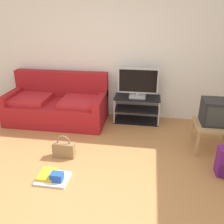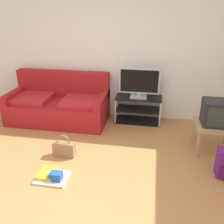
{
  "view_description": "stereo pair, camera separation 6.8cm",
  "coord_description": "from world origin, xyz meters",
  "px_view_note": "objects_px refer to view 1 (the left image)",
  "views": [
    {
      "loc": [
        0.85,
        -2.4,
        2.14
      ],
      "look_at": [
        0.33,
        0.9,
        0.7
      ],
      "focal_mm": 39.44,
      "sensor_mm": 36.0,
      "label": 1
    },
    {
      "loc": [
        0.91,
        -2.39,
        2.14
      ],
      "look_at": [
        0.33,
        0.9,
        0.7
      ],
      "focal_mm": 39.44,
      "sensor_mm": 36.0,
      "label": 2
    }
  ],
  "objects_px": {
    "handbag": "(64,149)",
    "floor_tray": "(52,177)",
    "side_table": "(213,127)",
    "crt_tv": "(216,112)",
    "tv_stand": "(137,109)",
    "flat_tv": "(138,83)",
    "couch": "(58,105)"
  },
  "relations": [
    {
      "from": "couch",
      "to": "floor_tray",
      "type": "relative_size",
      "value": 4.52
    },
    {
      "from": "tv_stand",
      "to": "crt_tv",
      "type": "distance_m",
      "value": 1.57
    },
    {
      "from": "side_table",
      "to": "crt_tv",
      "type": "relative_size",
      "value": 1.39
    },
    {
      "from": "side_table",
      "to": "floor_tray",
      "type": "xyz_separation_m",
      "value": [
        -2.25,
        -1.15,
        -0.34
      ]
    },
    {
      "from": "tv_stand",
      "to": "handbag",
      "type": "bearing_deg",
      "value": -124.73
    },
    {
      "from": "flat_tv",
      "to": "handbag",
      "type": "xyz_separation_m",
      "value": [
        -1.02,
        -1.45,
        -0.67
      ]
    },
    {
      "from": "side_table",
      "to": "handbag",
      "type": "relative_size",
      "value": 1.6
    },
    {
      "from": "tv_stand",
      "to": "crt_tv",
      "type": "xyz_separation_m",
      "value": [
        1.26,
        -0.86,
        0.39
      ]
    },
    {
      "from": "flat_tv",
      "to": "floor_tray",
      "type": "relative_size",
      "value": 1.81
    },
    {
      "from": "tv_stand",
      "to": "side_table",
      "type": "distance_m",
      "value": 1.54
    },
    {
      "from": "couch",
      "to": "tv_stand",
      "type": "distance_m",
      "value": 1.59
    },
    {
      "from": "couch",
      "to": "floor_tray",
      "type": "bearing_deg",
      "value": -72.46
    },
    {
      "from": "couch",
      "to": "handbag",
      "type": "xyz_separation_m",
      "value": [
        0.55,
        -1.26,
        -0.2
      ]
    },
    {
      "from": "handbag",
      "to": "floor_tray",
      "type": "xyz_separation_m",
      "value": [
        0.02,
        -0.56,
        -0.09
      ]
    },
    {
      "from": "tv_stand",
      "to": "handbag",
      "type": "height_order",
      "value": "tv_stand"
    },
    {
      "from": "flat_tv",
      "to": "crt_tv",
      "type": "bearing_deg",
      "value": -33.66
    },
    {
      "from": "side_table",
      "to": "handbag",
      "type": "height_order",
      "value": "side_table"
    },
    {
      "from": "crt_tv",
      "to": "floor_tray",
      "type": "height_order",
      "value": "crt_tv"
    },
    {
      "from": "flat_tv",
      "to": "floor_tray",
      "type": "bearing_deg",
      "value": -116.36
    },
    {
      "from": "flat_tv",
      "to": "crt_tv",
      "type": "xyz_separation_m",
      "value": [
        1.26,
        -0.84,
        -0.16
      ]
    },
    {
      "from": "couch",
      "to": "flat_tv",
      "type": "distance_m",
      "value": 1.65
    },
    {
      "from": "crt_tv",
      "to": "floor_tray",
      "type": "distance_m",
      "value": 2.61
    },
    {
      "from": "tv_stand",
      "to": "flat_tv",
      "type": "distance_m",
      "value": 0.54
    },
    {
      "from": "side_table",
      "to": "tv_stand",
      "type": "bearing_deg",
      "value": 145.13
    },
    {
      "from": "flat_tv",
      "to": "crt_tv",
      "type": "relative_size",
      "value": 1.83
    },
    {
      "from": "side_table",
      "to": "crt_tv",
      "type": "distance_m",
      "value": 0.26
    },
    {
      "from": "floor_tray",
      "to": "side_table",
      "type": "bearing_deg",
      "value": 27.1
    },
    {
      "from": "couch",
      "to": "crt_tv",
      "type": "bearing_deg",
      "value": -13.02
    },
    {
      "from": "side_table",
      "to": "floor_tray",
      "type": "bearing_deg",
      "value": -152.9
    },
    {
      "from": "side_table",
      "to": "handbag",
      "type": "distance_m",
      "value": 2.37
    },
    {
      "from": "tv_stand",
      "to": "flat_tv",
      "type": "xyz_separation_m",
      "value": [
        0.0,
        -0.02,
        0.54
      ]
    },
    {
      "from": "couch",
      "to": "flat_tv",
      "type": "xyz_separation_m",
      "value": [
        1.57,
        0.18,
        0.47
      ]
    }
  ]
}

